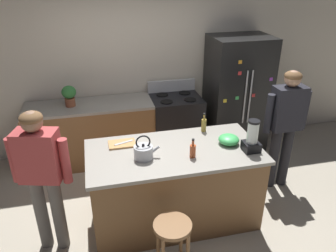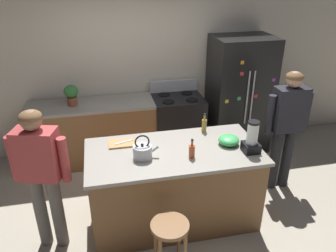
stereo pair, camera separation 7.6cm
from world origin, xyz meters
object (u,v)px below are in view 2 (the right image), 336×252
at_px(chef_knife, 124,142).
at_px(person_by_sink_right, 287,121).
at_px(bottle_vinegar, 204,125).
at_px(refrigerator, 239,95).
at_px(mixing_bowl, 229,140).
at_px(cutting_board, 122,143).
at_px(kitchen_island, 173,185).
at_px(person_by_island_left, 41,169).
at_px(potted_plant, 71,94).
at_px(tea_kettle, 143,151).
at_px(blender_appliance, 252,139).
at_px(stove_range, 177,125).
at_px(bar_stool, 170,236).
at_px(bottle_cooking_sauce, 192,151).

bearing_deg(chef_knife, person_by_sink_right, -16.33).
relative_size(person_by_sink_right, bottle_vinegar, 6.90).
height_order(refrigerator, mixing_bowl, refrigerator).
bearing_deg(bottle_vinegar, cutting_board, -173.95).
height_order(kitchen_island, person_by_sink_right, person_by_sink_right).
distance_m(person_by_island_left, mixing_bowl, 2.00).
xyz_separation_m(potted_plant, chef_knife, (0.61, -1.29, -0.15)).
distance_m(bottle_vinegar, tea_kettle, 0.92).
xyz_separation_m(mixing_bowl, cutting_board, (-1.17, 0.26, -0.04)).
xyz_separation_m(kitchen_island, blender_appliance, (0.81, -0.20, 0.62)).
distance_m(mixing_bowl, chef_knife, 1.18).
bearing_deg(potted_plant, stove_range, -0.95).
bearing_deg(kitchen_island, bar_stool, -105.38).
bearing_deg(chef_knife, tea_kettle, -81.64).
bearing_deg(person_by_island_left, bar_stool, -29.96).
bearing_deg(stove_range, bottle_cooking_sauce, -98.81).
distance_m(person_by_island_left, bottle_cooking_sauce, 1.51).
bearing_deg(person_by_island_left, tea_kettle, 2.01).
relative_size(stove_range, person_by_island_left, 0.70).
xyz_separation_m(bar_stool, cutting_board, (-0.33, 1.04, 0.45)).
xyz_separation_m(kitchen_island, person_by_sink_right, (1.54, 0.33, 0.52)).
relative_size(refrigerator, bottle_cooking_sauce, 8.39).
relative_size(mixing_bowl, chef_knife, 1.06).
height_order(bar_stool, chef_knife, chef_knife).
distance_m(refrigerator, tea_kettle, 2.36).
bearing_deg(person_by_sink_right, tea_kettle, -167.75).
bearing_deg(bottle_cooking_sauce, person_by_island_left, 177.57).
height_order(refrigerator, tea_kettle, refrigerator).
relative_size(bar_stool, cutting_board, 2.10).
bearing_deg(person_by_sink_right, cutting_board, -178.00).
xyz_separation_m(person_by_island_left, bottle_cooking_sauce, (1.51, -0.06, 0.05)).
bearing_deg(stove_range, kitchen_island, -105.21).
xyz_separation_m(bar_stool, mixing_bowl, (0.84, 0.78, 0.50)).
height_order(kitchen_island, person_by_island_left, person_by_island_left).
xyz_separation_m(bar_stool, chef_knife, (-0.31, 1.04, 0.47)).
bearing_deg(bottle_cooking_sauce, chef_knife, 146.91).
distance_m(blender_appliance, tea_kettle, 1.16).
relative_size(bottle_cooking_sauce, mixing_bowl, 0.93).
height_order(kitchen_island, chef_knife, chef_knife).
distance_m(stove_range, bar_stool, 2.39).
relative_size(bar_stool, blender_appliance, 1.75).
relative_size(person_by_sink_right, chef_knife, 7.40).
bearing_deg(tea_kettle, person_by_sink_right, 12.25).
height_order(refrigerator, person_by_island_left, refrigerator).
height_order(refrigerator, potted_plant, refrigerator).
xyz_separation_m(person_by_island_left, mixing_bowl, (1.99, 0.12, 0.03)).
xyz_separation_m(bottle_vinegar, cutting_board, (-1.00, -0.11, -0.08)).
bearing_deg(bar_stool, person_by_sink_right, 32.27).
relative_size(potted_plant, bottle_cooking_sauce, 1.39).
relative_size(kitchen_island, blender_appliance, 5.31).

